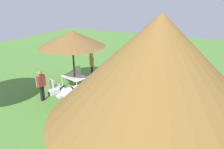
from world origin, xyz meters
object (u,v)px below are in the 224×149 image
(patio_dining_table, at_px, (75,78))
(standing_watcher, at_px, (166,73))
(zebra_toward_hut, at_px, (77,93))
(patio_chair_west_end, at_px, (94,84))
(guest_behind_table, at_px, (41,83))
(guest_beside_umbrella, at_px, (92,63))
(patio_chair_near_hut, at_px, (54,86))
(patio_chair_near_lawn, at_px, (77,72))
(zebra_by_umbrella, at_px, (174,92))
(shade_umbrella, at_px, (72,39))
(thatched_hut, at_px, (155,105))
(zebra_nearest_camera, at_px, (130,70))

(patio_dining_table, height_order, standing_watcher, standing_watcher)
(zebra_toward_hut, bearing_deg, patio_chair_west_end, -50.29)
(guest_behind_table, bearing_deg, patio_chair_west_end, -38.41)
(patio_dining_table, height_order, guest_beside_umbrella, guest_beside_umbrella)
(patio_chair_west_end, distance_m, patio_chair_near_hut, 2.05)
(guest_beside_umbrella, height_order, zebra_toward_hut, guest_beside_umbrella)
(patio_chair_near_lawn, distance_m, zebra_by_umbrella, 6.12)
(guest_beside_umbrella, bearing_deg, patio_chair_west_end, -6.70)
(guest_beside_umbrella, height_order, guest_behind_table, guest_beside_umbrella)
(patio_chair_near_lawn, bearing_deg, standing_watcher, 158.01)
(shade_umbrella, xyz_separation_m, patio_dining_table, (-0.00, -0.00, -2.15))
(thatched_hut, distance_m, patio_chair_near_lawn, 8.40)
(guest_behind_table, bearing_deg, patio_chair_near_lawn, 6.82)
(patio_chair_near_lawn, relative_size, patio_chair_near_hut, 1.00)
(guest_behind_table, relative_size, zebra_nearest_camera, 0.73)
(patio_dining_table, bearing_deg, shade_umbrella, 14.04)
(shade_umbrella, bearing_deg, patio_chair_near_lawn, -58.76)
(thatched_hut, height_order, patio_chair_near_lawn, thatched_hut)
(patio_dining_table, relative_size, zebra_by_umbrella, 0.69)
(patio_chair_near_hut, distance_m, zebra_toward_hut, 2.44)
(patio_chair_near_lawn, relative_size, zebra_by_umbrella, 0.40)
(thatched_hut, bearing_deg, patio_dining_table, -37.56)
(patio_dining_table, relative_size, zebra_nearest_camera, 0.73)
(shade_umbrella, bearing_deg, guest_beside_umbrella, -90.00)
(shade_umbrella, height_order, zebra_nearest_camera, shade_umbrella)
(thatched_hut, bearing_deg, guest_behind_table, -21.45)
(patio_chair_near_lawn, bearing_deg, thatched_hut, 108.10)
(guest_behind_table, xyz_separation_m, zebra_by_umbrella, (-5.94, -1.67, 0.11))
(thatched_hut, distance_m, zebra_toward_hut, 4.70)
(patio_chair_near_lawn, distance_m, standing_watcher, 5.27)
(thatched_hut, distance_m, patio_dining_table, 7.25)
(shade_umbrella, relative_size, patio_chair_near_lawn, 3.83)
(zebra_nearest_camera, bearing_deg, patio_chair_near_hut, -151.77)
(thatched_hut, relative_size, zebra_toward_hut, 2.55)
(patio_dining_table, height_order, guest_behind_table, guest_behind_table)
(patio_dining_table, distance_m, zebra_by_umbrella, 5.36)
(patio_chair_near_hut, height_order, zebra_toward_hut, zebra_toward_hut)
(patio_chair_near_lawn, distance_m, patio_chair_near_hut, 2.16)
(guest_beside_umbrella, bearing_deg, zebra_by_umbrella, 28.64)
(guest_beside_umbrella, distance_m, zebra_nearest_camera, 2.58)
(thatched_hut, xyz_separation_m, zebra_by_umbrella, (0.21, -4.09, -1.46))
(standing_watcher, distance_m, zebra_nearest_camera, 1.98)
(patio_chair_west_end, bearing_deg, guest_beside_umbrella, 35.02)
(zebra_by_umbrella, bearing_deg, guest_beside_umbrella, -101.85)
(patio_chair_near_hut, height_order, guest_beside_umbrella, guest_beside_umbrella)
(zebra_toward_hut, bearing_deg, zebra_by_umbrella, -125.18)
(patio_chair_near_lawn, bearing_deg, guest_behind_table, 59.43)
(patio_chair_west_end, distance_m, zebra_by_umbrella, 4.16)
(patio_dining_table, xyz_separation_m, zebra_toward_hut, (-1.68, 2.09, 0.33))
(patio_dining_table, xyz_separation_m, patio_chair_near_lawn, (0.63, -1.04, -0.14))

